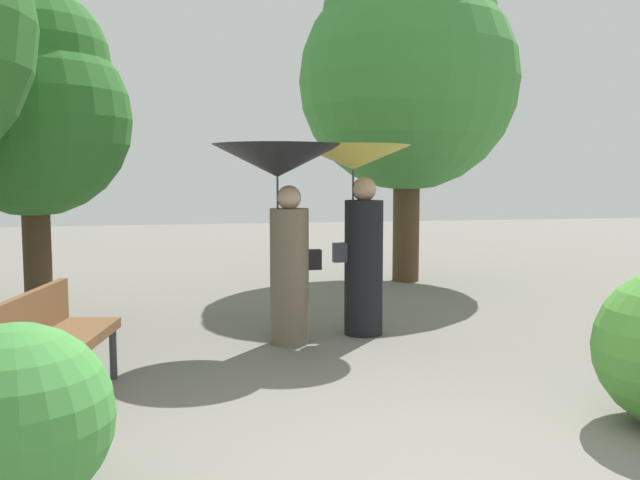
{
  "coord_description": "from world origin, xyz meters",
  "views": [
    {
      "loc": [
        -1.45,
        -3.34,
        1.68
      ],
      "look_at": [
        0.0,
        3.72,
        0.98
      ],
      "focal_mm": 37.97,
      "sensor_mm": 36.0,
      "label": 1
    }
  ],
  "objects": [
    {
      "name": "person_right",
      "position": [
        0.34,
        3.45,
        1.4
      ],
      "size": [
        1.18,
        1.18,
        1.98
      ],
      "rotation": [
        0.0,
        0.0,
        1.63
      ],
      "color": "black",
      "rests_on": "ground"
    },
    {
      "name": "park_bench",
      "position": [
        -2.4,
        1.72,
        0.51
      ],
      "size": [
        0.77,
        1.57,
        0.83
      ],
      "rotation": [
        0.0,
        0.0,
        1.38
      ],
      "color": "#38383D",
      "rests_on": "ground"
    },
    {
      "name": "person_left",
      "position": [
        -0.49,
        3.22,
        1.49
      ],
      "size": [
        1.27,
        1.27,
        1.97
      ],
      "rotation": [
        0.0,
        0.0,
        1.63
      ],
      "color": "#6B5B4C",
      "rests_on": "ground"
    },
    {
      "name": "tree_mid_left",
      "position": [
        -3.06,
        4.74,
        2.48
      ],
      "size": [
        2.17,
        2.17,
        3.77
      ],
      "color": "#42301E",
      "rests_on": "ground"
    },
    {
      "name": "bush_path_right",
      "position": [
        -2.27,
        0.13,
        0.48
      ],
      "size": [
        0.95,
        0.95,
        0.95
      ],
      "primitive_type": "sphere",
      "color": "#428C3D",
      "rests_on": "ground"
    },
    {
      "name": "tree_mid_right",
      "position": [
        2.02,
        6.81,
        3.39
      ],
      "size": [
        3.38,
        3.38,
        5.31
      ],
      "color": "#4C3823",
      "rests_on": "ground"
    }
  ]
}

